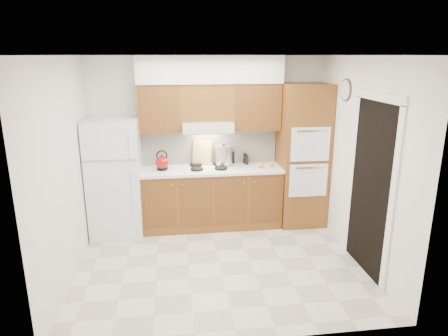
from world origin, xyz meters
The scene contains 26 objects.
floor centered at (0.00, 0.00, 0.00)m, with size 3.60×3.60×0.00m, color beige.
ceiling centered at (0.00, 0.00, 2.60)m, with size 3.60×3.60×0.00m, color white.
wall_back centered at (0.00, 1.50, 1.30)m, with size 3.60×0.02×2.60m, color white.
wall_left centered at (-1.80, 0.00, 1.30)m, with size 0.02×3.00×2.60m, color white.
wall_right centered at (1.80, 0.00, 1.30)m, with size 0.02×3.00×2.60m, color white.
fridge centered at (-1.41, 1.14, 0.86)m, with size 0.75×0.72×1.72m, color white.
base_cabinets centered at (0.02, 1.20, 0.45)m, with size 2.11×0.60×0.90m, color brown.
countertop centered at (0.03, 1.19, 0.92)m, with size 2.13×0.62×0.04m, color white.
backsplash centered at (0.02, 1.49, 1.22)m, with size 2.11×0.03×0.56m, color white.
oven_cabinet centered at (1.44, 1.18, 1.10)m, with size 0.70×0.65×2.20m, color brown.
upper_cab_left centered at (-0.71, 1.33, 1.85)m, with size 0.63×0.33×0.70m, color brown.
upper_cab_right centered at (0.72, 1.33, 1.85)m, with size 0.73×0.33×0.70m, color brown.
range_hood centered at (-0.02, 1.27, 1.57)m, with size 0.75×0.45×0.15m, color silver.
upper_cab_over_hood centered at (-0.02, 1.33, 1.92)m, with size 0.75×0.33×0.55m, color brown.
soffit centered at (0.03, 1.32, 2.40)m, with size 2.13×0.36×0.40m, color silver.
cooktop centered at (-0.02, 1.21, 0.95)m, with size 0.74×0.50×0.01m, color white.
doorway centered at (1.79, -0.35, 1.05)m, with size 0.02×0.90×2.10m, color black.
wall_clock centered at (1.79, 0.55, 2.15)m, with size 0.30×0.30×0.02m, color #3F3833.
kettle centered at (-0.72, 1.20, 1.05)m, with size 0.20×0.20×0.20m, color maroon.
cutting_board centered at (-0.10, 1.38, 1.14)m, with size 0.29×0.02×0.39m, color tan.
stock_pot centered at (0.22, 1.32, 1.11)m, with size 0.27×0.27×0.28m, color silver.
condiment_a centered at (0.39, 1.45, 1.03)m, with size 0.05×0.05×0.19m, color black.
condiment_b centered at (0.58, 1.40, 1.03)m, with size 0.05×0.05×0.17m, color black.
condiment_c centered at (0.60, 1.35, 1.02)m, with size 0.05×0.05×0.15m, color black.
orange_near centered at (0.77, 1.11, 0.98)m, with size 0.09×0.09×0.09m, color #FF9B0D.
orange_far centered at (0.95, 1.16, 0.98)m, with size 0.08×0.08×0.08m, color orange.
Camera 1 is at (-0.54, -4.62, 2.60)m, focal length 32.00 mm.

